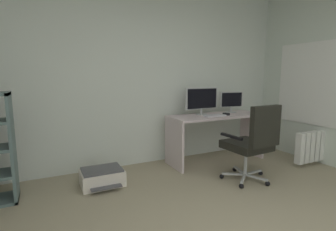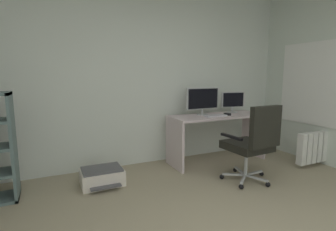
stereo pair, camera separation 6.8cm
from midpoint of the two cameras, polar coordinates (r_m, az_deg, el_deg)
wall_back at (r=3.93m, az=-8.23°, el=9.07°), size 5.21×0.10×2.76m
window_pane at (r=4.54m, az=31.23°, el=5.95°), size 0.01×1.57×1.20m
window_frame at (r=4.54m, az=31.18°, el=5.95°), size 0.02×1.65×1.28m
desk at (r=4.15m, az=10.13°, el=-2.44°), size 1.54×0.57×0.75m
monitor_main at (r=4.05m, az=6.94°, el=3.56°), size 0.59×0.18×0.42m
monitor_secondary at (r=4.40m, az=13.33°, el=3.18°), size 0.40×0.18×0.34m
keyboard at (r=3.95m, az=9.77°, el=-0.02°), size 0.34×0.13×0.02m
computer_mouse at (r=4.09m, az=12.25°, el=0.32°), size 0.07×0.10×0.03m
office_chair at (r=3.40m, az=17.63°, el=-5.32°), size 0.63×0.65×1.00m
printer at (r=3.41m, az=-14.88°, el=-12.99°), size 0.51×0.46×0.21m
radiator at (r=4.59m, az=29.67°, el=-5.78°), size 0.88×0.10×0.46m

